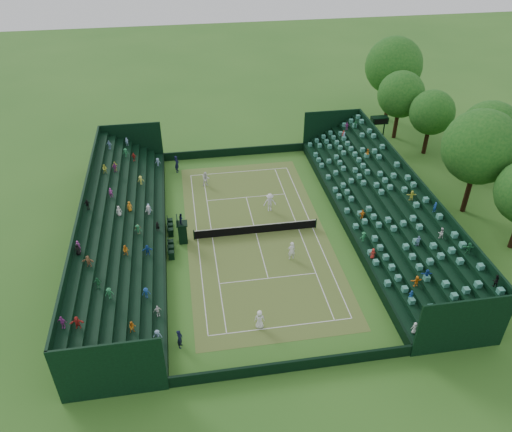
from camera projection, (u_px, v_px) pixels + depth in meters
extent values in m
plane|color=#2F6520|center=(256.00, 233.00, 46.92)|extent=(160.00, 160.00, 0.00)
cube|color=#447B29|center=(256.00, 233.00, 46.92)|extent=(12.97, 26.77, 0.01)
cube|color=black|center=(235.00, 152.00, 59.54)|extent=(17.17, 0.20, 1.00)
cube|color=black|center=(293.00, 366.00, 33.73)|extent=(17.17, 0.20, 1.00)
cube|color=black|center=(343.00, 221.00, 47.75)|extent=(0.20, 31.77, 1.00)
cube|color=black|center=(164.00, 238.00, 45.52)|extent=(0.20, 31.77, 1.00)
cube|color=black|center=(348.00, 220.00, 47.82)|extent=(0.80, 32.00, 1.00)
cube|color=black|center=(357.00, 218.00, 47.79)|extent=(0.80, 32.00, 1.45)
cube|color=black|center=(365.00, 215.00, 47.77)|extent=(0.80, 32.00, 1.90)
cube|color=black|center=(373.00, 212.00, 47.75)|extent=(0.80, 32.00, 2.35)
cube|color=black|center=(381.00, 210.00, 47.73)|extent=(0.80, 32.00, 2.80)
cube|color=black|center=(390.00, 207.00, 47.70)|extent=(0.80, 32.00, 3.25)
cube|color=black|center=(398.00, 204.00, 47.68)|extent=(0.80, 32.00, 3.70)
cube|color=black|center=(406.00, 202.00, 47.66)|extent=(0.80, 32.00, 4.15)
cube|color=black|center=(412.00, 198.00, 47.51)|extent=(0.20, 32.00, 4.90)
cube|color=black|center=(159.00, 238.00, 45.45)|extent=(0.80, 32.00, 1.00)
cube|color=black|center=(150.00, 237.00, 45.22)|extent=(0.80, 32.00, 1.45)
cube|color=black|center=(140.00, 236.00, 44.99)|extent=(0.80, 32.00, 1.90)
cube|color=black|center=(131.00, 235.00, 44.76)|extent=(0.80, 32.00, 2.35)
cube|color=black|center=(122.00, 234.00, 44.52)|extent=(0.80, 32.00, 2.80)
cube|color=black|center=(112.00, 233.00, 44.29)|extent=(0.80, 32.00, 3.25)
cube|color=black|center=(102.00, 232.00, 44.06)|extent=(0.80, 32.00, 3.70)
cube|color=black|center=(92.00, 230.00, 43.82)|extent=(0.80, 32.00, 4.15)
cube|color=black|center=(86.00, 227.00, 43.54)|extent=(0.20, 32.00, 4.90)
cylinder|color=black|center=(194.00, 235.00, 45.86)|extent=(0.10, 0.10, 1.06)
cylinder|color=black|center=(316.00, 223.00, 47.38)|extent=(0.10, 0.10, 1.06)
cube|color=black|center=(256.00, 230.00, 46.66)|extent=(11.57, 0.02, 0.86)
cube|color=white|center=(256.00, 225.00, 46.39)|extent=(11.57, 0.04, 0.07)
cylinder|color=black|center=(372.00, 134.00, 61.30)|extent=(0.16, 0.16, 3.00)
cylinder|color=black|center=(383.00, 133.00, 61.50)|extent=(0.16, 0.16, 3.00)
cube|color=black|center=(379.00, 120.00, 60.38)|extent=(2.00, 1.00, 0.80)
cylinder|color=black|center=(467.00, 195.00, 48.98)|extent=(0.50, 0.50, 3.84)
sphere|color=#154C15|center=(480.00, 147.00, 46.02)|extent=(7.02, 7.02, 7.02)
cylinder|color=black|center=(478.00, 169.00, 53.74)|extent=(0.50, 0.50, 3.33)
sphere|color=#154C15|center=(489.00, 130.00, 51.17)|extent=(6.09, 6.09, 6.09)
cylinder|color=black|center=(426.00, 142.00, 59.57)|extent=(0.50, 0.50, 2.82)
sphere|color=#154C15|center=(432.00, 112.00, 57.39)|extent=(5.16, 5.16, 5.16)
cylinder|color=black|center=(395.00, 126.00, 63.06)|extent=(0.50, 0.50, 3.10)
sphere|color=#154C15|center=(401.00, 94.00, 60.68)|extent=(5.66, 5.66, 5.66)
cylinder|color=black|center=(387.00, 106.00, 67.46)|extent=(0.50, 0.50, 4.01)
sphere|color=#154C15|center=(394.00, 66.00, 64.37)|extent=(7.33, 7.33, 7.33)
cube|color=black|center=(183.00, 233.00, 45.29)|extent=(0.78, 0.78, 2.00)
cube|color=black|center=(182.00, 224.00, 44.69)|extent=(1.00, 1.00, 0.11)
cube|color=black|center=(177.00, 221.00, 44.41)|extent=(0.09, 1.00, 0.78)
imported|color=black|center=(181.00, 218.00, 44.36)|extent=(0.48, 0.57, 1.03)
cube|color=black|center=(171.00, 255.00, 43.64)|extent=(0.49, 0.49, 0.78)
cube|color=black|center=(168.00, 251.00, 43.34)|extent=(0.06, 0.49, 0.49)
cube|color=black|center=(171.00, 250.00, 44.29)|extent=(0.49, 0.49, 0.78)
cube|color=black|center=(168.00, 246.00, 43.98)|extent=(0.06, 0.49, 0.49)
cube|color=black|center=(171.00, 244.00, 44.94)|extent=(0.49, 0.49, 0.78)
cube|color=black|center=(168.00, 240.00, 44.63)|extent=(0.06, 0.49, 0.49)
cube|color=black|center=(171.00, 232.00, 46.41)|extent=(0.49, 0.49, 0.78)
cube|color=black|center=(168.00, 228.00, 46.10)|extent=(0.06, 0.49, 0.49)
cube|color=black|center=(170.00, 227.00, 47.06)|extent=(0.49, 0.49, 0.78)
cube|color=black|center=(167.00, 223.00, 46.75)|extent=(0.06, 0.49, 0.49)
cube|color=black|center=(170.00, 223.00, 47.71)|extent=(0.49, 0.49, 0.78)
cube|color=black|center=(167.00, 219.00, 47.40)|extent=(0.06, 0.49, 0.49)
imported|color=white|center=(260.00, 319.00, 36.81)|extent=(0.87, 0.65, 1.63)
imported|color=white|center=(292.00, 251.00, 43.35)|extent=(0.71, 0.51, 1.82)
imported|color=white|center=(206.00, 179.00, 53.63)|extent=(0.85, 0.69, 1.63)
imported|color=white|center=(270.00, 202.00, 49.56)|extent=(1.27, 0.75, 1.95)
imported|color=black|center=(177.00, 164.00, 56.03)|extent=(0.61, 0.81, 2.00)
imported|color=black|center=(180.00, 339.00, 35.29)|extent=(0.53, 0.67, 1.59)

